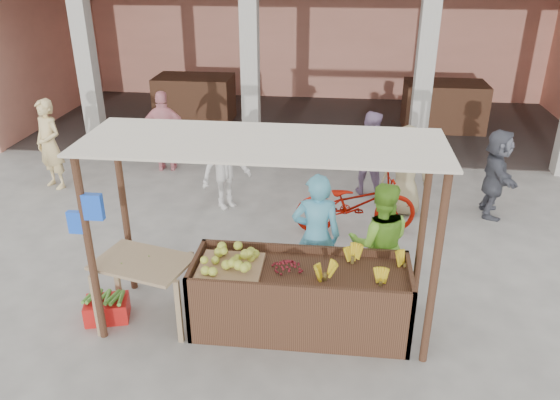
# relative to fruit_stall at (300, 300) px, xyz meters

# --- Properties ---
(ground) EXTENTS (60.00, 60.00, 0.00)m
(ground) POSITION_rel_fruit_stall_xyz_m (-0.50, 0.00, -0.40)
(ground) COLOR slate
(ground) RESTS_ON ground
(market_building) EXTENTS (14.40, 6.40, 4.20)m
(market_building) POSITION_rel_fruit_stall_xyz_m (-0.45, 8.93, 2.30)
(market_building) COLOR #EB947B
(market_building) RESTS_ON ground
(fruit_stall) EXTENTS (2.60, 0.95, 0.80)m
(fruit_stall) POSITION_rel_fruit_stall_xyz_m (0.00, 0.00, 0.00)
(fruit_stall) COLOR #523321
(fruit_stall) RESTS_ON ground
(stall_awning) EXTENTS (4.09, 1.35, 2.39)m
(stall_awning) POSITION_rel_fruit_stall_xyz_m (-0.51, 0.06, 1.58)
(stall_awning) COLOR #523321
(stall_awning) RESTS_ON ground
(banana_heap) EXTENTS (1.08, 0.59, 0.20)m
(banana_heap) POSITION_rel_fruit_stall_xyz_m (0.74, 0.06, 0.50)
(banana_heap) COLOR yellow
(banana_heap) RESTS_ON fruit_stall
(melon_tray) EXTENTS (0.75, 0.65, 0.20)m
(melon_tray) POSITION_rel_fruit_stall_xyz_m (-0.83, -0.04, 0.49)
(melon_tray) COLOR #A37A54
(melon_tray) RESTS_ON fruit_stall
(berry_heap) EXTENTS (0.41, 0.33, 0.13)m
(berry_heap) POSITION_rel_fruit_stall_xyz_m (-0.16, 0.02, 0.46)
(berry_heap) COLOR maroon
(berry_heap) RESTS_ON fruit_stall
(side_table) EXTENTS (1.26, 0.99, 0.89)m
(side_table) POSITION_rel_fruit_stall_xyz_m (-1.89, -0.12, 0.35)
(side_table) COLOR tan
(side_table) RESTS_ON ground
(papaya_pile) EXTENTS (0.62, 0.36, 0.18)m
(papaya_pile) POSITION_rel_fruit_stall_xyz_m (-1.89, -0.12, 0.58)
(papaya_pile) COLOR #538D2E
(papaya_pile) RESTS_ON side_table
(red_crate) EXTENTS (0.61, 0.51, 0.27)m
(red_crate) POSITION_rel_fruit_stall_xyz_m (-2.44, -0.11, -0.26)
(red_crate) COLOR red
(red_crate) RESTS_ON ground
(plantain_bundle) EXTENTS (0.40, 0.28, 0.08)m
(plantain_bundle) POSITION_rel_fruit_stall_xyz_m (-2.44, -0.11, -0.09)
(plantain_bundle) COLOR #589937
(plantain_bundle) RESTS_ON red_crate
(produce_sacks) EXTENTS (0.70, 0.43, 0.53)m
(produce_sacks) POSITION_rel_fruit_stall_xyz_m (2.05, 5.34, -0.13)
(produce_sacks) COLOR maroon
(produce_sacks) RESTS_ON ground
(vendor_blue) EXTENTS (0.74, 0.57, 1.87)m
(vendor_blue) POSITION_rel_fruit_stall_xyz_m (0.14, 0.75, 0.53)
(vendor_blue) COLOR #53B0D2
(vendor_blue) RESTS_ON ground
(vendor_green) EXTENTS (0.86, 0.51, 1.76)m
(vendor_green) POSITION_rel_fruit_stall_xyz_m (0.96, 0.74, 0.48)
(vendor_green) COLOR #75BB31
(vendor_green) RESTS_ON ground
(motorcycle) EXTENTS (0.98, 2.13, 1.07)m
(motorcycle) POSITION_rel_fruit_stall_xyz_m (0.70, 2.58, 0.14)
(motorcycle) COLOR #9D0F03
(motorcycle) RESTS_ON ground
(shopper_a) EXTENTS (1.14, 1.12, 1.66)m
(shopper_a) POSITION_rel_fruit_stall_xyz_m (-1.57, 3.27, 0.43)
(shopper_a) COLOR silver
(shopper_a) RESTS_ON ground
(shopper_b) EXTENTS (1.11, 0.69, 1.79)m
(shopper_b) POSITION_rel_fruit_stall_xyz_m (-3.19, 4.94, 0.50)
(shopper_b) COLOR pink
(shopper_b) RESTS_ON ground
(shopper_c) EXTENTS (0.88, 0.60, 1.76)m
(shopper_c) POSITION_rel_fruit_stall_xyz_m (1.54, 3.39, 0.48)
(shopper_c) COLOR tan
(shopper_c) RESTS_ON ground
(shopper_d) EXTENTS (0.75, 1.56, 1.64)m
(shopper_d) POSITION_rel_fruit_stall_xyz_m (3.07, 3.51, 0.42)
(shopper_d) COLOR #4E4F5A
(shopper_d) RESTS_ON ground
(shopper_e) EXTENTS (0.83, 0.76, 1.81)m
(shopper_e) POSITION_rel_fruit_stall_xyz_m (-5.10, 3.82, 0.51)
(shopper_e) COLOR #EBCA84
(shopper_e) RESTS_ON ground
(shopper_f) EXTENTS (0.97, 0.76, 1.75)m
(shopper_f) POSITION_rel_fruit_stall_xyz_m (0.95, 4.22, 0.48)
(shopper_f) COLOR #94789D
(shopper_f) RESTS_ON ground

